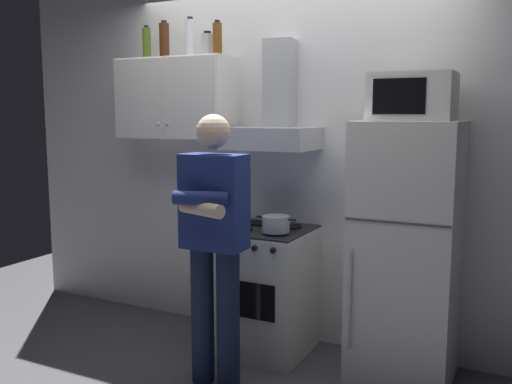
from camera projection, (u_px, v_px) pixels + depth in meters
ground_plane at (256, 364)px, 3.73m from camera, size 7.00×7.00×0.00m
back_wall_tiled at (293, 154)px, 4.07m from camera, size 4.80×0.10×2.70m
upper_cabinet at (177, 99)px, 4.19m from camera, size 0.90×0.37×0.60m
stove_oven at (266, 289)px, 3.91m from camera, size 0.60×0.62×0.87m
range_hood at (274, 120)px, 3.86m from camera, size 0.60×0.44×0.75m
refrigerator at (406, 253)px, 3.44m from camera, size 0.60×0.62×1.60m
microwave at (412, 97)px, 3.32m from camera, size 0.48×0.37×0.28m
person_standing at (214, 240)px, 3.33m from camera, size 0.38×0.33×1.64m
cooking_pot at (276, 224)px, 3.68m from camera, size 0.28×0.18×0.11m
bottle_rum_dark at (164, 40)px, 4.14m from camera, size 0.07×0.07×0.27m
bottle_beer_brown at (217, 39)px, 3.96m from camera, size 0.07×0.07×0.24m
bottle_olive_oil at (147, 43)px, 4.22m from camera, size 0.06×0.06×0.24m
bottle_canister_steel at (208, 45)px, 4.06m from camera, size 0.10×0.10×0.18m
bottle_vodka_clear at (190, 38)px, 4.09m from camera, size 0.07×0.07×0.29m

